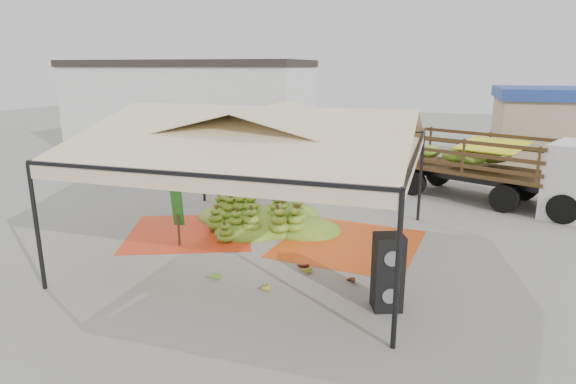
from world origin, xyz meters
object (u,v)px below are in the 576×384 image
(banana_heap, at_px, (269,208))
(vendor, at_px, (370,183))
(truck_left, at_px, (311,152))
(speaker_stack, at_px, (388,272))
(truck_right, at_px, (509,163))

(banana_heap, xyz_separation_m, vendor, (2.72, 3.65, 0.19))
(banana_heap, relative_size, truck_left, 0.88)
(speaker_stack, xyz_separation_m, vendor, (-1.58, 8.17, -0.07))
(banana_heap, relative_size, truck_right, 0.68)
(speaker_stack, relative_size, vendor, 1.10)
(banana_heap, xyz_separation_m, speaker_stack, (4.31, -4.52, 0.26))
(truck_left, bearing_deg, speaker_stack, -49.51)
(truck_right, bearing_deg, truck_left, -169.73)
(speaker_stack, height_order, truck_right, truck_right)
(vendor, xyz_separation_m, truck_left, (-3.26, 3.45, 0.45))
(banana_heap, distance_m, vendor, 4.56)
(vendor, xyz_separation_m, truck_right, (4.90, 1.39, 0.81))
(banana_heap, xyz_separation_m, truck_left, (-0.54, 7.10, 0.64))
(banana_heap, distance_m, speaker_stack, 6.25)
(vendor, bearing_deg, truck_left, -59.78)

